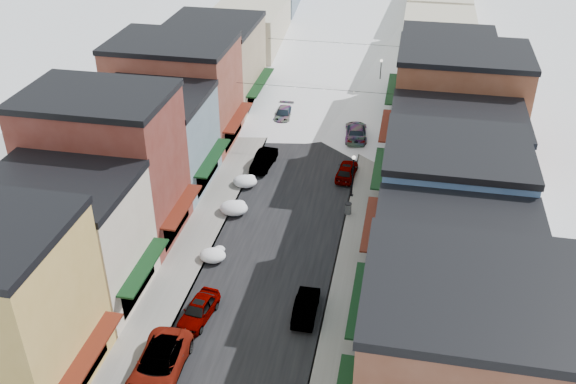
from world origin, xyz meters
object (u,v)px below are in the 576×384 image
at_px(car_silver_sedan, 199,310).
at_px(streetlamp_near, 353,171).
at_px(car_green_sedan, 306,306).
at_px(car_white_suv, 159,365).
at_px(car_dark_hatch, 264,160).
at_px(trash_can, 348,208).

distance_m(car_silver_sedan, streetlamp_near, 20.32).
bearing_deg(car_green_sedan, car_white_suv, 41.02).
bearing_deg(car_white_suv, car_silver_sedan, 80.19).
relative_size(car_dark_hatch, car_green_sedan, 1.05).
relative_size(car_dark_hatch, streetlamp_near, 1.11).
bearing_deg(car_silver_sedan, trash_can, 67.90).
height_order(car_silver_sedan, car_dark_hatch, car_dark_hatch).
bearing_deg(trash_can, streetlamp_near, 90.00).
bearing_deg(streetlamp_near, car_green_sedan, -94.97).
distance_m(car_white_suv, car_silver_sedan, 5.57).
relative_size(car_silver_sedan, trash_can, 4.19).
distance_m(car_silver_sedan, car_dark_hatch, 22.31).
xyz_separation_m(car_silver_sedan, car_green_sedan, (7.27, 1.84, -0.02)).
bearing_deg(car_silver_sedan, car_dark_hatch, 98.98).
bearing_deg(car_silver_sedan, car_white_suv, -90.55).
bearing_deg(car_white_suv, streetlamp_near, 66.66).
height_order(car_green_sedan, trash_can, car_green_sedan).
height_order(car_dark_hatch, car_green_sedan, car_dark_hatch).
height_order(car_white_suv, car_green_sedan, car_white_suv).
bearing_deg(car_silver_sedan, car_green_sedan, 21.88).
height_order(car_silver_sedan, car_green_sedan, car_silver_sedan).
height_order(car_white_suv, car_silver_sedan, car_white_suv).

